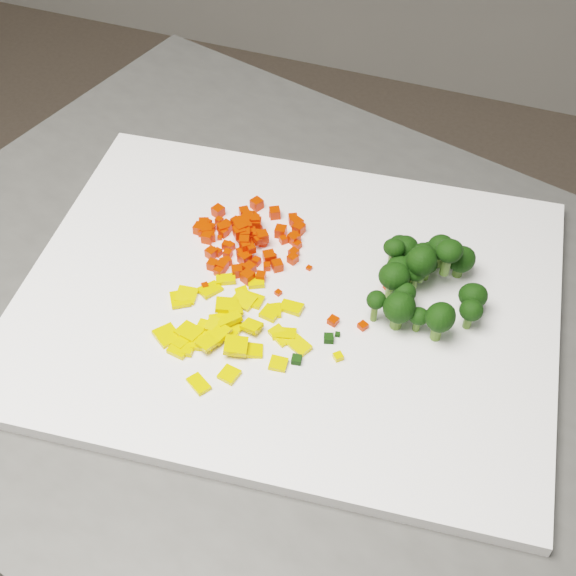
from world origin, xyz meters
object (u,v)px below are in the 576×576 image
(carrot_pile, at_px, (249,230))
(broccoli_pile, at_px, (421,265))
(counter_block, at_px, (315,547))
(cutting_board, at_px, (288,300))
(pepper_pile, at_px, (231,325))

(carrot_pile, xyz_separation_m, broccoli_pile, (0.17, -0.01, 0.02))
(broccoli_pile, bearing_deg, counter_block, -129.88)
(carrot_pile, distance_m, broccoli_pile, 0.18)
(cutting_board, bearing_deg, pepper_pile, -119.46)
(cutting_board, xyz_separation_m, pepper_pile, (-0.03, -0.06, 0.02))
(cutting_board, bearing_deg, counter_block, -29.65)
(counter_block, bearing_deg, carrot_pile, 142.82)
(cutting_board, relative_size, pepper_pile, 3.88)
(counter_block, bearing_deg, cutting_board, 150.35)
(counter_block, distance_m, cutting_board, 0.46)
(pepper_pile, bearing_deg, cutting_board, 60.54)
(carrot_pile, height_order, pepper_pile, carrot_pile)
(pepper_pile, bearing_deg, counter_block, 21.38)
(counter_block, bearing_deg, broccoli_pile, 50.12)
(cutting_board, distance_m, carrot_pile, 0.09)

